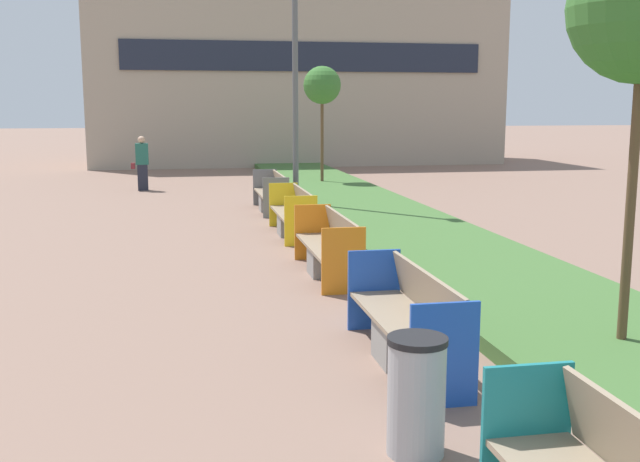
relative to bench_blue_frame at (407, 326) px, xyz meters
The scene contains 10 objects.
planter_grass_strip 5.53m from the bench_blue_frame, 65.86° to the left, with size 2.80×120.00×0.18m.
building_backdrop 27.69m from the bench_blue_frame, 83.60° to the left, with size 17.88×6.20×8.31m.
bench_blue_frame is the anchor object (origin of this frame).
bench_orange_frame 4.05m from the bench_blue_frame, 89.99° to the left, with size 0.65×2.48×0.94m.
bench_yellow_frame 7.70m from the bench_blue_frame, 90.00° to the left, with size 0.65×2.41×0.94m.
bench_grey_frame 11.27m from the bench_blue_frame, 90.00° to the left, with size 0.65×2.35×0.94m.
litter_bin 2.04m from the bench_blue_frame, 105.43° to the right, with size 0.45×0.45×0.91m.
street_lamp_post 12.12m from the bench_blue_frame, 86.92° to the left, with size 0.24×0.44×8.59m.
sapling_tree_far 16.94m from the bench_blue_frame, 82.18° to the left, with size 1.19×1.19×3.81m.
pedestrian_walking 16.86m from the bench_blue_frame, 101.49° to the left, with size 0.53×0.24×1.66m.
Camera 1 is at (-1.28, -0.07, 2.59)m, focal length 42.00 mm.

